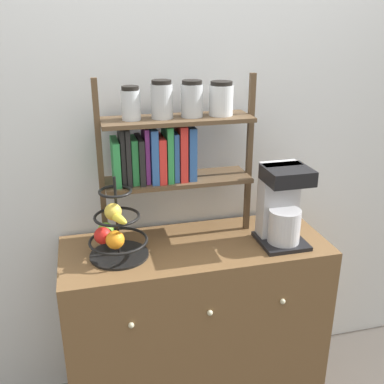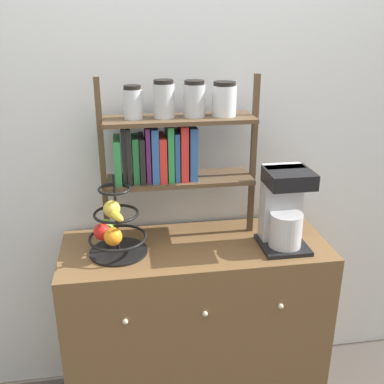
% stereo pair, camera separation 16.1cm
% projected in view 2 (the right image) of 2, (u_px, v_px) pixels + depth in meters
% --- Properties ---
extents(wall_back, '(7.00, 0.05, 2.60)m').
position_uv_depth(wall_back, '(186.00, 138.00, 2.11)').
color(wall_back, silver).
rests_on(wall_back, ground_plane).
extents(sideboard, '(1.19, 0.49, 0.88)m').
position_uv_depth(sideboard, '(195.00, 326.00, 2.16)').
color(sideboard, brown).
rests_on(sideboard, ground_plane).
extents(coffee_maker, '(0.20, 0.22, 0.36)m').
position_uv_depth(coffee_maker, '(284.00, 208.00, 1.94)').
color(coffee_maker, black).
rests_on(coffee_maker, sideboard).
extents(fruit_stand, '(0.25, 0.25, 0.36)m').
position_uv_depth(fruit_stand, '(114.00, 229.00, 1.88)').
color(fruit_stand, black).
rests_on(fruit_stand, sideboard).
extents(shelf_hutch, '(0.69, 0.20, 0.73)m').
position_uv_depth(shelf_hutch, '(169.00, 141.00, 1.92)').
color(shelf_hutch, brown).
rests_on(shelf_hutch, sideboard).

